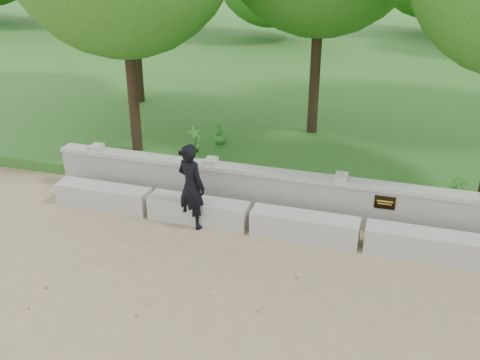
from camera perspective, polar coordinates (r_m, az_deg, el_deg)
name	(u,v)px	position (r m, az deg, el deg)	size (l,w,h in m)	color
ground	(347,313)	(7.94, 11.34, -13.78)	(80.00, 80.00, 0.00)	#9E8761
lawn	(395,79)	(20.83, 16.21, 10.27)	(40.00, 22.00, 0.25)	#21591C
concrete_bench	(362,235)	(9.40, 12.89, -5.74)	(11.90, 0.45, 0.45)	beige
parapet_wall	(367,205)	(9.91, 13.42, -2.59)	(12.50, 0.35, 0.90)	#B6B3AC
man_main	(191,186)	(9.59, -5.21, -0.66)	(0.69, 0.64, 1.61)	black
shrub_a	(195,140)	(12.53, -4.81, 4.26)	(0.33, 0.22, 0.62)	#409031
shrub_b	(456,194)	(10.55, 22.03, -1.40)	(0.36, 0.29, 0.65)	#409031
shrub_d	(220,132)	(13.08, -2.14, 5.14)	(0.33, 0.30, 0.59)	#409031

